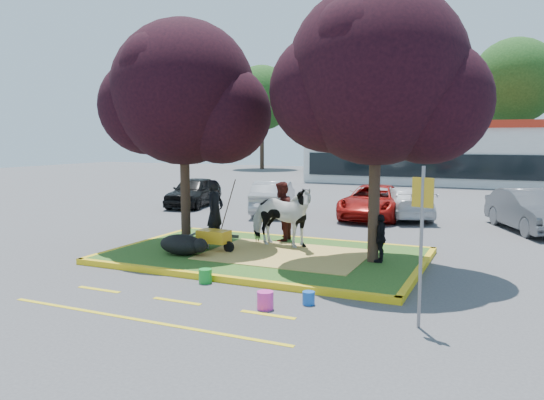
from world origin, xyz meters
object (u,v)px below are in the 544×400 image
at_px(cow, 281,217).
at_px(bucket_green, 205,276).
at_px(handler, 215,211).
at_px(wheelbarrow, 214,237).
at_px(sign_post, 422,228).
at_px(bucket_blue, 309,298).
at_px(bucket_pink, 265,300).
at_px(calf, 181,245).
at_px(car_black, 194,192).
at_px(car_silver, 274,197).

distance_m(cow, bucket_green, 3.81).
height_order(cow, handler, handler).
height_order(cow, wheelbarrow, cow).
xyz_separation_m(sign_post, bucket_blue, (-2.17, 0.42, -1.61)).
bearing_deg(handler, bucket_pink, -136.48).
height_order(wheelbarrow, sign_post, sign_post).
bearing_deg(calf, bucket_green, -35.86).
bearing_deg(bucket_pink, car_black, 127.39).
bearing_deg(wheelbarrow, car_black, 127.76).
bearing_deg(bucket_green, bucket_pink, -29.08).
bearing_deg(cow, wheelbarrow, 135.47).
height_order(wheelbarrow, bucket_green, wheelbarrow).
bearing_deg(bucket_green, car_black, 123.56).
distance_m(handler, wheelbarrow, 1.38).
relative_size(handler, bucket_green, 5.84).
bearing_deg(handler, wheelbarrow, -147.03).
xyz_separation_m(calf, sign_post, (6.57, -2.60, 1.32)).
relative_size(cow, sign_post, 0.75).
xyz_separation_m(cow, car_black, (-7.82, 7.70, -0.32)).
bearing_deg(handler, bucket_green, -148.75).
distance_m(wheelbarrow, bucket_pink, 4.79).
relative_size(sign_post, bucket_blue, 10.73).
bearing_deg(car_silver, car_black, -24.79).
bearing_deg(car_silver, calf, 81.80).
relative_size(sign_post, car_black, 0.68).
xyz_separation_m(bucket_pink, car_silver, (-5.12, 11.89, 0.54)).
height_order(bucket_pink, car_black, car_black).
distance_m(wheelbarrow, car_silver, 8.56).
distance_m(sign_post, car_black, 17.52).
bearing_deg(sign_post, calf, 178.36).
distance_m(calf, sign_post, 7.19).
height_order(cow, bucket_pink, cow).
relative_size(handler, bucket_pink, 5.43).
relative_size(cow, bucket_green, 6.52).
distance_m(bucket_green, car_black, 13.70).
height_order(handler, sign_post, sign_post).
xyz_separation_m(wheelbarrow, bucket_blue, (3.86, -2.95, -0.42)).
height_order(calf, car_black, car_black).
bearing_deg(car_black, bucket_green, -66.87).
bearing_deg(sign_post, bucket_green, -171.01).
bearing_deg(bucket_blue, car_silver, 117.09).
relative_size(calf, bucket_blue, 4.89).
distance_m(wheelbarrow, sign_post, 7.00).
distance_m(bucket_blue, car_silver, 12.69).
relative_size(cow, car_black, 0.50).
distance_m(bucket_green, car_silver, 11.23).
bearing_deg(calf, cow, 53.30).
height_order(handler, bucket_green, handler).
bearing_deg(calf, bucket_pink, -28.76).
bearing_deg(car_black, car_silver, -18.47).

